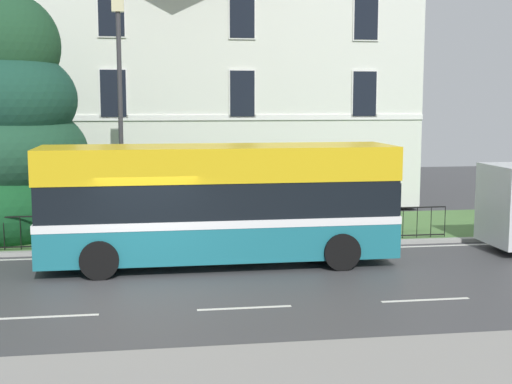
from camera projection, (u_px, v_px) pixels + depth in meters
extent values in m
cube|color=#404042|center=(148.00, 291.00, 16.20)|extent=(60.00, 56.00, 0.06)
cube|color=silver|center=(149.00, 255.00, 19.77)|extent=(54.00, 0.14, 0.01)
cube|color=silver|center=(48.00, 317.00, 14.13)|extent=(2.00, 0.12, 0.01)
cube|color=silver|center=(245.00, 308.00, 14.73)|extent=(2.00, 0.12, 0.01)
cube|color=silver|center=(425.00, 300.00, 15.32)|extent=(2.00, 0.12, 0.01)
cube|color=#9E9E99|center=(148.00, 250.00, 20.23)|extent=(57.00, 0.24, 0.12)
cube|color=#4C763C|center=(149.00, 232.00, 22.91)|extent=(57.00, 5.23, 0.12)
cube|color=gray|center=(148.00, 383.00, 10.80)|extent=(57.00, 3.00, 0.01)
cube|color=silver|center=(173.00, 90.00, 31.19)|extent=(18.94, 10.96, 9.39)
cube|color=white|center=(179.00, 118.00, 25.93)|extent=(18.94, 0.06, 0.20)
cube|color=#2D333D|center=(180.00, 185.00, 26.24)|extent=(1.10, 0.06, 2.20)
cube|color=white|center=(115.00, 172.00, 25.82)|extent=(1.02, 0.04, 1.80)
cube|color=black|center=(115.00, 173.00, 25.80)|extent=(0.92, 0.03, 1.70)
cube|color=white|center=(242.00, 171.00, 26.53)|extent=(1.02, 0.04, 1.80)
cube|color=black|center=(243.00, 171.00, 26.51)|extent=(0.92, 0.03, 1.70)
cube|color=white|center=(363.00, 169.00, 27.24)|extent=(1.02, 0.04, 1.80)
cube|color=black|center=(363.00, 169.00, 27.22)|extent=(0.92, 0.03, 1.70)
cube|color=white|center=(113.00, 93.00, 25.45)|extent=(1.02, 0.04, 1.80)
cube|color=black|center=(113.00, 93.00, 25.43)|extent=(0.92, 0.03, 1.70)
cube|color=white|center=(242.00, 94.00, 26.16)|extent=(1.02, 0.04, 1.80)
cube|color=black|center=(242.00, 94.00, 26.14)|extent=(0.92, 0.03, 1.70)
cube|color=white|center=(365.00, 94.00, 26.86)|extent=(1.02, 0.04, 1.80)
cube|color=black|center=(365.00, 94.00, 26.84)|extent=(0.92, 0.03, 1.70)
cube|color=white|center=(111.00, 12.00, 25.08)|extent=(1.02, 0.04, 1.80)
cube|color=black|center=(111.00, 12.00, 25.06)|extent=(0.92, 0.03, 1.70)
cube|color=white|center=(242.00, 14.00, 25.79)|extent=(1.02, 0.04, 1.80)
cube|color=black|center=(242.00, 14.00, 25.77)|extent=(0.92, 0.03, 1.70)
cube|color=white|center=(366.00, 17.00, 26.49)|extent=(1.02, 0.04, 1.80)
cube|color=black|center=(366.00, 17.00, 26.47)|extent=(0.92, 0.03, 1.70)
cube|color=black|center=(189.00, 213.00, 20.55)|extent=(15.91, 0.04, 0.04)
cube|color=black|center=(189.00, 242.00, 20.66)|extent=(15.91, 0.04, 0.04)
cylinder|color=black|center=(4.00, 234.00, 19.83)|extent=(0.02, 0.02, 0.95)
cylinder|color=black|center=(21.00, 233.00, 19.90)|extent=(0.02, 0.02, 0.95)
cylinder|color=black|center=(37.00, 233.00, 19.96)|extent=(0.02, 0.02, 0.95)
cylinder|color=black|center=(54.00, 232.00, 20.03)|extent=(0.02, 0.02, 0.95)
cylinder|color=black|center=(70.00, 232.00, 20.10)|extent=(0.02, 0.02, 0.95)
cylinder|color=black|center=(86.00, 231.00, 20.17)|extent=(0.02, 0.02, 0.95)
cylinder|color=black|center=(102.00, 231.00, 20.24)|extent=(0.02, 0.02, 0.95)
cylinder|color=black|center=(118.00, 231.00, 20.30)|extent=(0.02, 0.02, 0.95)
cylinder|color=black|center=(134.00, 230.00, 20.37)|extent=(0.02, 0.02, 0.95)
cylinder|color=black|center=(150.00, 230.00, 20.44)|extent=(0.02, 0.02, 0.95)
cylinder|color=black|center=(166.00, 229.00, 20.51)|extent=(0.02, 0.02, 0.95)
cylinder|color=black|center=(181.00, 229.00, 20.57)|extent=(0.02, 0.02, 0.95)
cylinder|color=black|center=(197.00, 228.00, 20.64)|extent=(0.02, 0.02, 0.95)
cylinder|color=black|center=(212.00, 228.00, 20.71)|extent=(0.02, 0.02, 0.95)
cylinder|color=black|center=(227.00, 228.00, 20.78)|extent=(0.02, 0.02, 0.95)
cylinder|color=black|center=(242.00, 227.00, 20.85)|extent=(0.02, 0.02, 0.95)
cylinder|color=black|center=(257.00, 227.00, 20.91)|extent=(0.02, 0.02, 0.95)
cylinder|color=black|center=(272.00, 226.00, 20.98)|extent=(0.02, 0.02, 0.95)
cylinder|color=black|center=(287.00, 226.00, 21.05)|extent=(0.02, 0.02, 0.95)
cylinder|color=black|center=(302.00, 226.00, 21.12)|extent=(0.02, 0.02, 0.95)
cylinder|color=black|center=(317.00, 225.00, 21.18)|extent=(0.02, 0.02, 0.95)
cylinder|color=black|center=(331.00, 225.00, 21.25)|extent=(0.02, 0.02, 0.95)
cylinder|color=black|center=(346.00, 224.00, 21.32)|extent=(0.02, 0.02, 0.95)
cylinder|color=black|center=(360.00, 224.00, 21.39)|extent=(0.02, 0.02, 0.95)
cylinder|color=black|center=(375.00, 224.00, 21.46)|extent=(0.02, 0.02, 0.95)
cylinder|color=black|center=(389.00, 223.00, 21.52)|extent=(0.02, 0.02, 0.95)
cylinder|color=black|center=(403.00, 223.00, 21.59)|extent=(0.02, 0.02, 0.95)
cylinder|color=black|center=(417.00, 222.00, 21.66)|extent=(0.02, 0.02, 0.95)
cylinder|color=black|center=(431.00, 222.00, 21.73)|extent=(0.02, 0.02, 0.95)
cylinder|color=black|center=(445.00, 222.00, 21.79)|extent=(0.02, 0.02, 0.95)
cylinder|color=#423328|center=(8.00, 214.00, 21.87)|extent=(0.52, 0.52, 1.43)
ellipsoid|color=#164E25|center=(3.00, 204.00, 22.03)|extent=(4.94, 4.94, 3.35)
ellipsoid|color=#1E4730|center=(7.00, 152.00, 21.86)|extent=(4.97, 4.97, 3.22)
ellipsoid|color=#184031|center=(7.00, 99.00, 21.47)|extent=(4.21, 4.21, 3.16)
ellipsoid|color=#1C4227|center=(5.00, 46.00, 21.33)|extent=(3.31, 3.31, 3.27)
cube|color=#1C6E7C|center=(219.00, 235.00, 18.62)|extent=(9.25, 2.44, 1.04)
cube|color=white|center=(219.00, 217.00, 18.56)|extent=(9.27, 2.46, 0.20)
cube|color=black|center=(219.00, 197.00, 18.49)|extent=(9.17, 2.40, 0.99)
cube|color=gold|center=(218.00, 162.00, 18.37)|extent=(9.25, 2.44, 0.87)
cube|color=black|center=(387.00, 196.00, 19.21)|extent=(0.07, 2.01, 0.91)
cube|color=black|center=(388.00, 162.00, 19.09)|extent=(0.07, 1.72, 0.56)
cylinder|color=silver|center=(377.00, 236.00, 20.12)|extent=(0.04, 0.20, 0.20)
cylinder|color=silver|center=(395.00, 247.00, 18.62)|extent=(0.04, 0.20, 0.20)
cylinder|color=black|center=(320.00, 235.00, 20.25)|extent=(0.96, 0.30, 0.96)
cylinder|color=black|center=(342.00, 252.00, 18.00)|extent=(0.96, 0.30, 0.96)
cylinder|color=black|center=(105.00, 241.00, 19.31)|extent=(0.96, 0.30, 0.96)
cylinder|color=black|center=(99.00, 260.00, 17.06)|extent=(0.96, 0.30, 0.96)
cylinder|color=black|center=(506.00, 233.00, 21.25)|extent=(0.68, 0.22, 0.68)
cylinder|color=#333338|center=(121.00, 128.00, 21.06)|extent=(0.14, 0.14, 6.81)
cube|color=beige|center=(118.00, 6.00, 20.60)|extent=(0.36, 0.24, 0.36)
cylinder|color=black|center=(247.00, 224.00, 21.17)|extent=(0.45, 0.45, 1.01)
ellipsoid|color=black|center=(247.00, 205.00, 21.09)|extent=(0.46, 0.46, 0.16)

